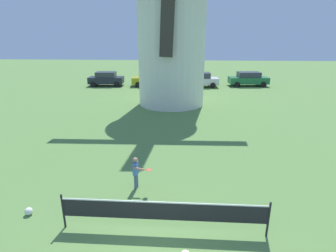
{
  "coord_description": "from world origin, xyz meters",
  "views": [
    {
      "loc": [
        0.69,
        -4.57,
        5.34
      ],
      "look_at": [
        0.16,
        3.79,
        2.54
      ],
      "focal_mm": 28.74,
      "sensor_mm": 36.0,
      "label": 1
    }
  ],
  "objects": [
    {
      "name": "parked_car_mustard",
      "position": [
        -3.11,
        25.56,
        0.81
      ],
      "size": [
        4.6,
        2.38,
        1.56
      ],
      "color": "#999919",
      "rests_on": "ground_plane"
    },
    {
      "name": "parked_car_black",
      "position": [
        -8.21,
        25.3,
        0.81
      ],
      "size": [
        3.93,
        2.1,
        1.56
      ],
      "color": "#1E232D",
      "rests_on": "ground_plane"
    },
    {
      "name": "player_far",
      "position": [
        -1.02,
        4.08,
        0.69
      ],
      "size": [
        0.71,
        0.56,
        1.22
      ],
      "color": "slate",
      "rests_on": "ground_plane"
    },
    {
      "name": "stray_ball",
      "position": [
        -4.14,
        2.28,
        0.12
      ],
      "size": [
        0.24,
        0.24,
        0.24
      ],
      "primitive_type": "sphere",
      "color": "silver",
      "rests_on": "ground_plane"
    },
    {
      "name": "tennis_net",
      "position": [
        0.16,
        1.79,
        0.69
      ],
      "size": [
        5.86,
        0.06,
        1.1
      ],
      "color": "black",
      "rests_on": "ground_plane"
    },
    {
      "name": "windmill",
      "position": [
        -0.43,
        17.21,
        6.65
      ],
      "size": [
        10.51,
        5.98,
        14.49
      ],
      "color": "silver",
      "rests_on": "ground_plane"
    },
    {
      "name": "parked_car_silver",
      "position": [
        2.23,
        25.31,
        0.81
      ],
      "size": [
        4.2,
        2.03,
        1.56
      ],
      "color": "silver",
      "rests_on": "ground_plane"
    },
    {
      "name": "parked_car_green",
      "position": [
        7.78,
        26.24,
        0.81
      ],
      "size": [
        4.42,
        2.15,
        1.56
      ],
      "color": "#1E6638",
      "rests_on": "ground_plane"
    }
  ]
}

